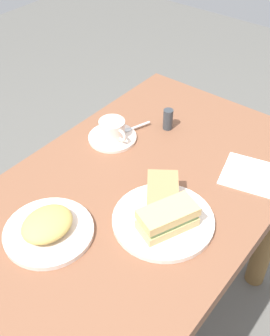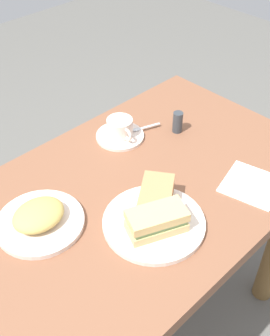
{
  "view_description": "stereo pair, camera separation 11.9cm",
  "coord_description": "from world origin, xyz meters",
  "px_view_note": "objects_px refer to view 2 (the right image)",
  "views": [
    {
      "loc": [
        0.69,
        0.52,
        1.56
      ],
      "look_at": [
        -0.02,
        -0.04,
        0.78
      ],
      "focal_mm": 45.17,
      "sensor_mm": 36.0,
      "label": 1
    },
    {
      "loc": [
        0.61,
        0.61,
        1.56
      ],
      "look_at": [
        -0.02,
        -0.04,
        0.78
      ],
      "focal_mm": 45.17,
      "sensor_mm": 36.0,
      "label": 2
    }
  ],
  "objects_px": {
    "sandwich_back": "(156,198)",
    "napkin": "(252,185)",
    "dining_table": "(139,222)",
    "coffee_saucer": "(120,136)",
    "coffee_cup": "(120,127)",
    "side_plate": "(40,222)",
    "sandwich_plate": "(154,223)",
    "spoon": "(142,128)",
    "sandwich_front": "(157,221)",
    "salt_shaker": "(178,122)"
  },
  "relations": [
    {
      "from": "salt_shaker",
      "to": "sandwich_front",
      "type": "bearing_deg",
      "value": 34.68
    },
    {
      "from": "coffee_cup",
      "to": "side_plate",
      "type": "height_order",
      "value": "coffee_cup"
    },
    {
      "from": "side_plate",
      "to": "coffee_cup",
      "type": "bearing_deg",
      "value": -162.02
    },
    {
      "from": "sandwich_plate",
      "to": "coffee_cup",
      "type": "xyz_separation_m",
      "value": [
        -0.19,
        -0.33,
        0.03
      ]
    },
    {
      "from": "dining_table",
      "to": "coffee_saucer",
      "type": "relative_size",
      "value": 7.16
    },
    {
      "from": "sandwich_back",
      "to": "dining_table",
      "type": "bearing_deg",
      "value": -109.76
    },
    {
      "from": "sandwich_plate",
      "to": "spoon",
      "type": "bearing_deg",
      "value": -130.36
    },
    {
      "from": "coffee_saucer",
      "to": "spoon",
      "type": "distance_m",
      "value": 0.08
    },
    {
      "from": "coffee_cup",
      "to": "salt_shaker",
      "type": "distance_m",
      "value": 0.19
    },
    {
      "from": "spoon",
      "to": "side_plate",
      "type": "relative_size",
      "value": 0.43
    },
    {
      "from": "dining_table",
      "to": "sandwich_front",
      "type": "height_order",
      "value": "sandwich_front"
    },
    {
      "from": "coffee_cup",
      "to": "side_plate",
      "type": "distance_m",
      "value": 0.42
    },
    {
      "from": "side_plate",
      "to": "napkin",
      "type": "xyz_separation_m",
      "value": [
        -0.51,
        0.29,
        -0.01
      ]
    },
    {
      "from": "sandwich_front",
      "to": "coffee_saucer",
      "type": "distance_m",
      "value": 0.41
    },
    {
      "from": "sandwich_plate",
      "to": "sandwich_back",
      "type": "relative_size",
      "value": 1.63
    },
    {
      "from": "coffee_cup",
      "to": "coffee_saucer",
      "type": "bearing_deg",
      "value": -101.69
    },
    {
      "from": "sandwich_front",
      "to": "napkin",
      "type": "relative_size",
      "value": 1.08
    },
    {
      "from": "sandwich_back",
      "to": "coffee_cup",
      "type": "bearing_deg",
      "value": -116.59
    },
    {
      "from": "side_plate",
      "to": "salt_shaker",
      "type": "height_order",
      "value": "salt_shaker"
    },
    {
      "from": "dining_table",
      "to": "sandwich_front",
      "type": "relative_size",
      "value": 6.76
    },
    {
      "from": "dining_table",
      "to": "coffee_cup",
      "type": "distance_m",
      "value": 0.3
    },
    {
      "from": "spoon",
      "to": "salt_shaker",
      "type": "xyz_separation_m",
      "value": [
        -0.08,
        0.08,
        0.02
      ]
    },
    {
      "from": "dining_table",
      "to": "sandwich_front",
      "type": "bearing_deg",
      "value": 59.46
    },
    {
      "from": "spoon",
      "to": "dining_table",
      "type": "bearing_deg",
      "value": 43.62
    },
    {
      "from": "sandwich_front",
      "to": "napkin",
      "type": "bearing_deg",
      "value": 167.89
    },
    {
      "from": "spoon",
      "to": "salt_shaker",
      "type": "bearing_deg",
      "value": 136.67
    },
    {
      "from": "coffee_cup",
      "to": "napkin",
      "type": "height_order",
      "value": "coffee_cup"
    },
    {
      "from": "dining_table",
      "to": "sandwich_back",
      "type": "bearing_deg",
      "value": 70.24
    },
    {
      "from": "sandwich_front",
      "to": "salt_shaker",
      "type": "bearing_deg",
      "value": -145.32
    },
    {
      "from": "napkin",
      "to": "side_plate",
      "type": "bearing_deg",
      "value": -29.88
    },
    {
      "from": "spoon",
      "to": "side_plate",
      "type": "xyz_separation_m",
      "value": [
        0.47,
        0.1,
        -0.01
      ]
    },
    {
      "from": "sandwich_back",
      "to": "napkin",
      "type": "distance_m",
      "value": 0.29
    },
    {
      "from": "dining_table",
      "to": "side_plate",
      "type": "distance_m",
      "value": 0.33
    },
    {
      "from": "sandwich_back",
      "to": "coffee_cup",
      "type": "relative_size",
      "value": 1.49
    },
    {
      "from": "sandwich_plate",
      "to": "coffee_cup",
      "type": "height_order",
      "value": "coffee_cup"
    },
    {
      "from": "sandwich_front",
      "to": "sandwich_back",
      "type": "distance_m",
      "value": 0.08
    },
    {
      "from": "side_plate",
      "to": "spoon",
      "type": "bearing_deg",
      "value": -167.4
    },
    {
      "from": "dining_table",
      "to": "salt_shaker",
      "type": "relative_size",
      "value": 15.52
    },
    {
      "from": "coffee_saucer",
      "to": "napkin",
      "type": "bearing_deg",
      "value": 105.05
    },
    {
      "from": "sandwich_back",
      "to": "spoon",
      "type": "bearing_deg",
      "value": -128.88
    },
    {
      "from": "sandwich_plate",
      "to": "coffee_saucer",
      "type": "relative_size",
      "value": 1.71
    },
    {
      "from": "side_plate",
      "to": "napkin",
      "type": "relative_size",
      "value": 1.5
    },
    {
      "from": "coffee_cup",
      "to": "napkin",
      "type": "relative_size",
      "value": 0.72
    },
    {
      "from": "sandwich_back",
      "to": "napkin",
      "type": "bearing_deg",
      "value": 155.15
    },
    {
      "from": "sandwich_back",
      "to": "napkin",
      "type": "xyz_separation_m",
      "value": [
        -0.26,
        0.12,
        -0.04
      ]
    },
    {
      "from": "napkin",
      "to": "sandwich_plate",
      "type": "bearing_deg",
      "value": -16.7
    },
    {
      "from": "sandwich_back",
      "to": "coffee_cup",
      "type": "height_order",
      "value": "sandwich_back"
    },
    {
      "from": "spoon",
      "to": "salt_shaker",
      "type": "distance_m",
      "value": 0.12
    },
    {
      "from": "side_plate",
      "to": "napkin",
      "type": "bearing_deg",
      "value": 150.12
    },
    {
      "from": "napkin",
      "to": "salt_shaker",
      "type": "xyz_separation_m",
      "value": [
        -0.04,
        -0.32,
        0.03
      ]
    }
  ]
}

